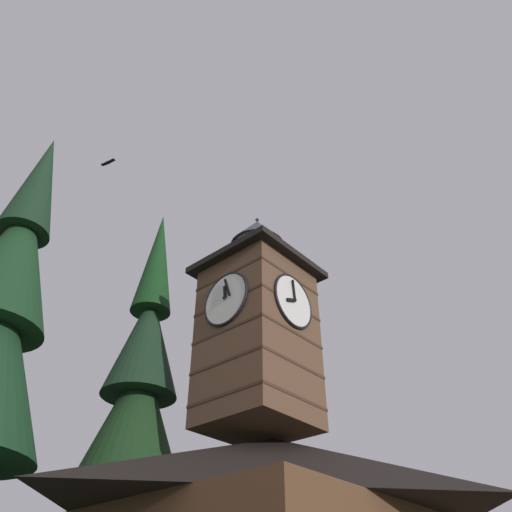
# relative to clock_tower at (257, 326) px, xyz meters

# --- Properties ---
(clock_tower) EXTENTS (4.02, 4.02, 9.09)m
(clock_tower) POSITION_rel_clock_tower_xyz_m (0.00, 0.00, 0.00)
(clock_tower) COLOR brown
(clock_tower) RESTS_ON building_main
(pine_tree_behind) EXTENTS (5.23, 5.23, 17.73)m
(pine_tree_behind) POSITION_rel_clock_tower_xyz_m (1.61, -4.52, -4.01)
(pine_tree_behind) COLOR #473323
(pine_tree_behind) RESTS_ON ground_plane
(flying_bird_high) EXTENTS (0.28, 0.71, 0.10)m
(flying_bird_high) POSITION_rel_clock_tower_xyz_m (5.45, -3.58, 6.85)
(flying_bird_high) COLOR black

